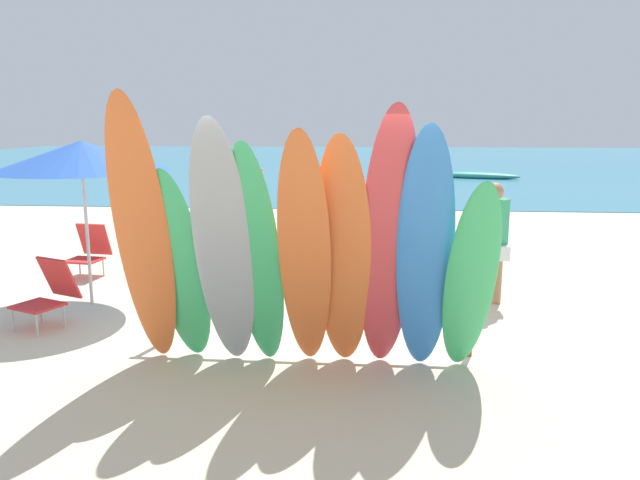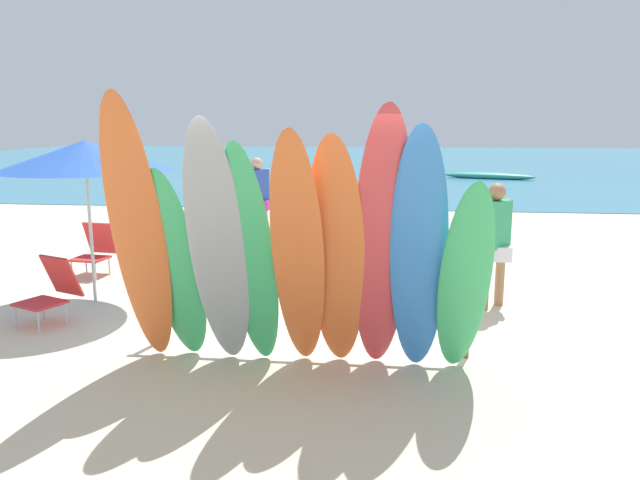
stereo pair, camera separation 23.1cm
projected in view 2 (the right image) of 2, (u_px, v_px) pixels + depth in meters
The scene contains 18 objects.
ground at pixel (364, 196), 20.37m from camera, with size 60.00×60.00×0.00m, color beige.
ocean_water at pixel (376, 162), 36.69m from camera, with size 60.00×40.00×0.02m, color teal.
surfboard_rack at pixel (306, 303), 6.61m from camera, with size 3.50×0.07×0.66m.
surfboard_orange_0 at pixel (139, 237), 5.91m from camera, with size 0.51×0.06×2.87m, color orange.
surfboard_green_1 at pixel (175, 268), 6.11m from camera, with size 0.54×0.06×2.16m, color #38B266.
surfboard_grey_2 at pixel (218, 249), 5.88m from camera, with size 0.56×0.07×2.63m, color #999EA3.
surfboard_green_3 at pixel (251, 259), 5.91m from camera, with size 0.48×0.07×2.41m, color #38B266.
surfboard_orange_4 at pixel (298, 257), 5.77m from camera, with size 0.49×0.07×2.60m, color orange.
surfboard_orange_5 at pixel (336, 258), 5.83m from camera, with size 0.54×0.06×2.49m, color orange.
surfboard_red_6 at pixel (382, 246), 5.75m from camera, with size 0.54×0.07×2.74m, color #D13D42.
surfboard_blue_7 at pixel (419, 256), 5.71m from camera, with size 0.53×0.07×2.56m, color #337AD1.
surfboard_green_8 at pixel (465, 282), 5.70m from camera, with size 0.47×0.07×2.13m, color #38B266.
beachgoer_midbeach at pixel (495, 237), 8.10m from camera, with size 0.47×0.47×1.65m.
beachgoer_near_rack at pixel (257, 194), 12.44m from camera, with size 0.47×0.51×1.72m.
beach_chair_red at pixel (52, 289), 7.55m from camera, with size 0.72×0.82×0.82m.
beach_chair_blue at pixel (96, 248), 9.95m from camera, with size 0.58×0.71×0.83m.
beach_umbrella at pixel (85, 156), 8.13m from camera, with size 2.24×2.24×2.19m.
distant_boat at pixel (489, 176), 26.05m from camera, with size 3.75×1.65×0.30m.
Camera 2 is at (0.87, -6.31, 2.45)m, focal length 34.91 mm.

